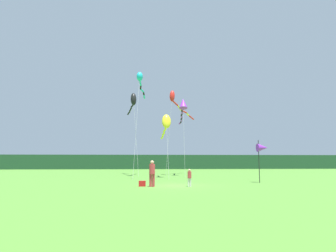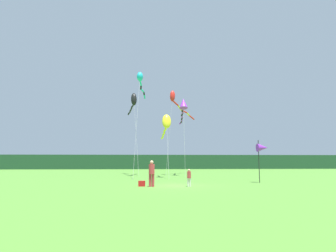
# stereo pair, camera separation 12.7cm
# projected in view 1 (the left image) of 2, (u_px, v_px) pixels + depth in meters

# --- Properties ---
(ground_plane) EXTENTS (120.00, 120.00, 0.00)m
(ground_plane) POSITION_uv_depth(u_px,v_px,m) (175.00, 186.00, 21.49)
(ground_plane) COLOR #4C842D
(distant_treeline) EXTENTS (108.00, 3.64, 3.15)m
(distant_treeline) POSITION_uv_depth(u_px,v_px,m) (154.00, 162.00, 66.22)
(distant_treeline) COLOR #1E4228
(distant_treeline) RESTS_ON ground
(person_adult) EXTENTS (0.40, 0.40, 1.83)m
(person_adult) POSITION_uv_depth(u_px,v_px,m) (152.00, 172.00, 20.65)
(person_adult) COLOR #B23338
(person_adult) RESTS_ON ground
(person_child) EXTENTS (0.27, 0.27, 1.23)m
(person_child) POSITION_uv_depth(u_px,v_px,m) (189.00, 177.00, 20.69)
(person_child) COLOR silver
(person_child) RESTS_ON ground
(cooler_box) EXTENTS (0.49, 0.34, 0.39)m
(cooler_box) POSITION_uv_depth(u_px,v_px,m) (142.00, 184.00, 20.88)
(cooler_box) COLOR red
(cooler_box) RESTS_ON ground
(banner_flag_pole) EXTENTS (0.90, 0.70, 3.54)m
(banner_flag_pole) POSITION_uv_depth(u_px,v_px,m) (262.00, 148.00, 24.59)
(banner_flag_pole) COLOR black
(banner_flag_pole) RESTS_ON ground
(kite_red) EXTENTS (4.73, 7.03, 10.90)m
(kite_red) POSITION_uv_depth(u_px,v_px,m) (176.00, 101.00, 38.65)
(kite_red) COLOR #B2B2B2
(kite_red) RESTS_ON ground
(kite_black) EXTENTS (1.88, 6.87, 10.90)m
(kite_black) POSITION_uv_depth(u_px,v_px,m) (133.00, 100.00, 39.08)
(kite_black) COLOR #B2B2B2
(kite_black) RESTS_ON ground
(kite_cyan) EXTENTS (1.16, 9.47, 12.35)m
(kite_cyan) POSITION_uv_depth(u_px,v_px,m) (140.00, 80.00, 35.07)
(kite_cyan) COLOR #B2B2B2
(kite_cyan) RESTS_ON ground
(kite_purple) EXTENTS (1.11, 8.16, 9.63)m
(kite_purple) POSITION_uv_depth(u_px,v_px,m) (183.00, 105.00, 36.54)
(kite_purple) COLOR #B2B2B2
(kite_purple) RESTS_ON ground
(kite_yellow) EXTENTS (0.98, 6.46, 6.94)m
(kite_yellow) POSITION_uv_depth(u_px,v_px,m) (166.00, 123.00, 32.15)
(kite_yellow) COLOR #B2B2B2
(kite_yellow) RESTS_ON ground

